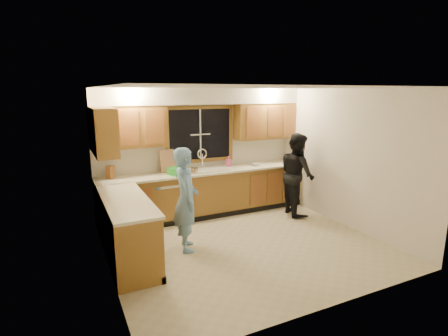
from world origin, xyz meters
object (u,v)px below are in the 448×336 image
object	(u,v)px
soap_bottle	(229,161)
knife_block	(111,172)
dish_crate	(178,171)
sink	(206,173)
dishwasher	(165,201)
stove	(135,245)
bowl	(256,164)
man	(186,199)
woman	(297,174)

from	to	relation	value
soap_bottle	knife_block	bearing A→B (deg)	-178.78
knife_block	dish_crate	bearing A→B (deg)	-49.69
soap_bottle	sink	bearing A→B (deg)	-163.36
sink	dishwasher	size ratio (longest dim) A/B	1.05
sink	knife_block	distance (m)	1.81
stove	dishwasher	bearing A→B (deg)	62.31
dish_crate	bowl	bearing A→B (deg)	3.17
dishwasher	man	size ratio (longest dim) A/B	0.50
dishwasher	stove	distance (m)	2.04
stove	soap_bottle	bearing A→B (deg)	39.97
stove	man	world-z (taller)	man
man	dish_crate	bearing A→B (deg)	-0.45
knife_block	bowl	bearing A→B (deg)	-40.83
dish_crate	soap_bottle	size ratio (longest dim) A/B	1.45
bowl	soap_bottle	bearing A→B (deg)	160.17
dishwasher	stove	size ratio (longest dim) A/B	0.91
knife_block	bowl	distance (m)	2.93
stove	woman	bearing A→B (deg)	17.60
woman	knife_block	bearing A→B (deg)	87.64
man	soap_bottle	size ratio (longest dim) A/B	7.92
sink	dishwasher	xyz separation A→B (m)	(-0.85, -0.01, -0.45)
woman	man	bearing A→B (deg)	114.58
sink	dish_crate	size ratio (longest dim) A/B	2.89
woman	knife_block	xyz separation A→B (m)	(-3.46, 0.85, 0.21)
woman	bowl	distance (m)	0.89
soap_bottle	dish_crate	bearing A→B (deg)	-166.38
stove	soap_bottle	xyz separation A→B (m)	(2.39, 2.00, 0.57)
dishwasher	woman	bearing A→B (deg)	-15.73
knife_block	dish_crate	world-z (taller)	knife_block
sink	bowl	world-z (taller)	sink
woman	bowl	xyz separation A→B (m)	(-0.54, 0.70, 0.12)
sink	knife_block	size ratio (longest dim) A/B	3.79
dishwasher	bowl	world-z (taller)	bowl
man	bowl	xyz separation A→B (m)	(2.02, 1.30, 0.13)
dishwasher	stove	bearing A→B (deg)	-117.69
knife_block	soap_bottle	xyz separation A→B (m)	(2.38, 0.05, -0.01)
knife_block	soap_bottle	distance (m)	2.38
dish_crate	stove	bearing A→B (deg)	-124.56
sink	stove	bearing A→B (deg)	-134.61
woman	soap_bottle	xyz separation A→B (m)	(-1.08, 0.90, 0.20)
soap_bottle	dishwasher	bearing A→B (deg)	-172.47
bowl	man	bearing A→B (deg)	-147.20
stove	soap_bottle	world-z (taller)	soap_bottle
knife_block	dishwasher	bearing A→B (deg)	-46.37
soap_bottle	bowl	size ratio (longest dim) A/B	1.05
sink	soap_bottle	bearing A→B (deg)	16.64
man	soap_bottle	distance (m)	2.11
dishwasher	knife_block	xyz separation A→B (m)	(-0.94, 0.14, 0.62)
man	soap_bottle	xyz separation A→B (m)	(1.48, 1.50, 0.21)
soap_bottle	bowl	bearing A→B (deg)	-19.83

